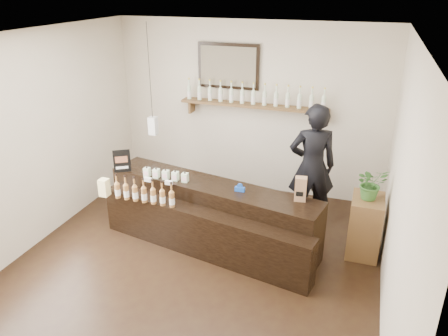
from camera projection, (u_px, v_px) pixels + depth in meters
ground at (193, 267)px, 5.52m from camera, size 5.00×5.00×0.00m
room_shell at (189, 140)px, 4.85m from camera, size 5.00×5.00×5.00m
back_wall_decor at (239, 89)px, 6.94m from camera, size 2.66×0.96×1.69m
counter at (209, 217)px, 5.88m from camera, size 3.07×1.38×0.99m
promo_sign at (122, 161)px, 6.10m from camera, size 0.21×0.14×0.33m
paper_bag at (301, 189)px, 5.31m from camera, size 0.15×0.12×0.31m
tape_dispenser at (240, 188)px, 5.59m from camera, size 0.13×0.05×0.11m
side_cabinet at (365, 226)px, 5.67m from camera, size 0.40×0.55×0.80m
potted_plant at (371, 183)px, 5.43m from camera, size 0.49×0.47×0.42m
shopkeeper at (313, 159)px, 6.11m from camera, size 0.87×0.71×2.07m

